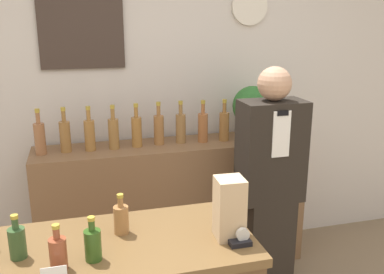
{
  "coord_description": "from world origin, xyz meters",
  "views": [
    {
      "loc": [
        -0.52,
        -1.13,
        1.84
      ],
      "look_at": [
        0.09,
        1.11,
        1.2
      ],
      "focal_mm": 40.0,
      "sensor_mm": 36.0,
      "label": 1
    }
  ],
  "objects_px": {
    "potted_plant": "(252,109)",
    "shopkeeper": "(269,190)",
    "tape_dispenser": "(241,239)",
    "paper_bag": "(229,208)"
  },
  "relations": [
    {
      "from": "shopkeeper",
      "to": "tape_dispenser",
      "type": "height_order",
      "value": "shopkeeper"
    },
    {
      "from": "potted_plant",
      "to": "tape_dispenser",
      "type": "xyz_separation_m",
      "value": [
        -0.64,
        -1.4,
        -0.23
      ]
    },
    {
      "from": "paper_bag",
      "to": "tape_dispenser",
      "type": "xyz_separation_m",
      "value": [
        0.02,
        -0.08,
        -0.11
      ]
    },
    {
      "from": "potted_plant",
      "to": "paper_bag",
      "type": "relative_size",
      "value": 1.49
    },
    {
      "from": "paper_bag",
      "to": "shopkeeper",
      "type": "bearing_deg",
      "value": 54.06
    },
    {
      "from": "shopkeeper",
      "to": "potted_plant",
      "type": "height_order",
      "value": "shopkeeper"
    },
    {
      "from": "potted_plant",
      "to": "tape_dispenser",
      "type": "distance_m",
      "value": 1.55
    },
    {
      "from": "shopkeeper",
      "to": "potted_plant",
      "type": "distance_m",
      "value": 0.7
    },
    {
      "from": "potted_plant",
      "to": "shopkeeper",
      "type": "bearing_deg",
      "value": -100.65
    },
    {
      "from": "paper_bag",
      "to": "potted_plant",
      "type": "bearing_deg",
      "value": 63.36
    }
  ]
}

